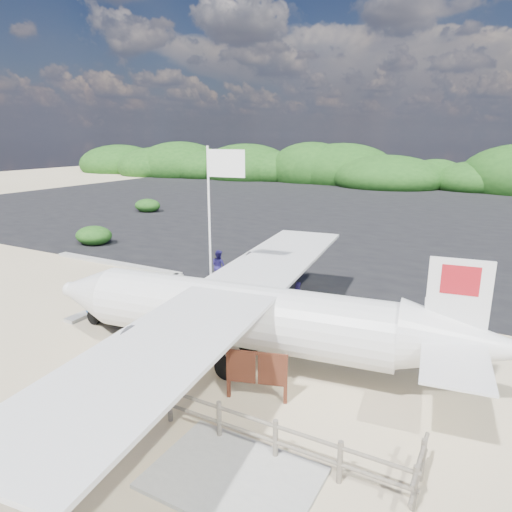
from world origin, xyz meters
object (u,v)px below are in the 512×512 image
at_px(crew_a, 277,284).
at_px(crew_b, 219,266).
at_px(baggage_cart, 123,325).
at_px(flagpole, 212,334).
at_px(signboard, 257,400).
at_px(crew_c, 298,300).

bearing_deg(crew_a, crew_b, -28.47).
height_order(baggage_cart, flagpole, flagpole).
xyz_separation_m(signboard, crew_c, (-1.42, 6.04, 0.74)).
bearing_deg(baggage_cart, crew_b, 90.94).
relative_size(baggage_cart, crew_a, 1.78).
distance_m(flagpole, crew_a, 4.44).
bearing_deg(signboard, baggage_cart, 146.48).
distance_m(flagpole, signboard, 4.63).
distance_m(crew_a, crew_c, 2.07).
bearing_deg(flagpole, crew_c, 55.23).
bearing_deg(crew_c, signboard, 105.15).
bearing_deg(crew_b, crew_c, 175.31).
xyz_separation_m(crew_b, crew_c, (5.30, -2.33, -0.08)).
bearing_deg(signboard, crew_a, 95.10).
distance_m(baggage_cart, crew_c, 6.91).
relative_size(baggage_cart, flagpole, 0.41).
height_order(flagpole, crew_c, flagpole).
bearing_deg(signboard, flagpole, 122.18).
height_order(crew_b, crew_c, crew_b).
relative_size(flagpole, signboard, 3.75).
xyz_separation_m(baggage_cart, flagpole, (3.51, 0.96, 0.00)).
relative_size(flagpole, crew_b, 4.15).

